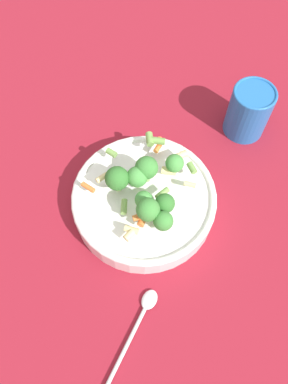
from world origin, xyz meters
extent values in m
plane|color=maroon|center=(0.00, 0.00, 0.00)|extent=(3.00, 3.00, 0.00)
cylinder|color=white|center=(0.00, 0.00, 0.02)|extent=(0.27, 0.27, 0.04)
torus|color=white|center=(0.00, 0.00, 0.04)|extent=(0.27, 0.27, 0.01)
cylinder|color=#8CB766|center=(0.02, 0.07, 0.06)|extent=(0.01, 0.01, 0.02)
sphere|color=#479342|center=(0.02, 0.07, 0.08)|extent=(0.03, 0.03, 0.03)
cylinder|color=#8CB766|center=(0.01, -0.02, 0.06)|extent=(0.01, 0.01, 0.01)
sphere|color=#479342|center=(0.01, -0.02, 0.08)|extent=(0.03, 0.03, 0.03)
cylinder|color=#8CB766|center=(0.07, -0.04, 0.07)|extent=(0.01, 0.01, 0.02)
sphere|color=#3D8438|center=(0.07, -0.04, 0.09)|extent=(0.03, 0.03, 0.03)
cylinder|color=#8CB766|center=(-0.05, -0.02, 0.06)|extent=(0.02, 0.02, 0.02)
sphere|color=#33722D|center=(-0.05, -0.02, 0.09)|extent=(0.04, 0.04, 0.04)
cylinder|color=#8CB766|center=(0.04, -0.04, 0.08)|extent=(0.01, 0.01, 0.01)
sphere|color=#3D8438|center=(0.04, -0.04, 0.10)|extent=(0.04, 0.04, 0.04)
cylinder|color=#8CB766|center=(-0.01, 0.03, 0.06)|extent=(0.01, 0.01, 0.02)
sphere|color=#3D8438|center=(-0.01, 0.03, 0.09)|extent=(0.04, 0.04, 0.04)
cylinder|color=#8CB766|center=(0.05, -0.01, 0.06)|extent=(0.01, 0.01, 0.02)
sphere|color=#33722D|center=(0.05, -0.01, 0.09)|extent=(0.04, 0.04, 0.04)
cylinder|color=#8CB766|center=(-0.02, 0.01, 0.06)|extent=(0.01, 0.01, 0.01)
sphere|color=#479342|center=(-0.02, 0.01, 0.09)|extent=(0.04, 0.04, 0.04)
cylinder|color=beige|center=(0.02, -0.08, 0.07)|extent=(0.03, 0.02, 0.01)
cylinder|color=#729E4C|center=(0.05, 0.08, 0.07)|extent=(0.02, 0.02, 0.01)
cylinder|color=beige|center=(-0.08, -0.02, 0.07)|extent=(0.02, 0.03, 0.01)
cylinder|color=beige|center=(0.06, 0.06, 0.07)|extent=(0.02, 0.01, 0.01)
cylinder|color=orange|center=(-0.09, -0.05, 0.07)|extent=(0.03, 0.01, 0.01)
cylinder|color=beige|center=(0.02, 0.06, 0.06)|extent=(0.03, 0.02, 0.01)
cylinder|color=#729E4C|center=(-0.01, -0.05, 0.06)|extent=(0.02, 0.03, 0.01)
cylinder|color=orange|center=(0.02, -0.05, 0.07)|extent=(0.02, 0.02, 0.01)
cylinder|color=#729E4C|center=(0.04, -0.03, 0.06)|extent=(0.03, 0.02, 0.01)
cylinder|color=#729E4C|center=(-0.03, 0.10, 0.08)|extent=(0.03, 0.02, 0.01)
cylinder|color=orange|center=(-0.03, 0.10, 0.07)|extent=(0.02, 0.02, 0.01)
cylinder|color=#729E4C|center=(0.03, 0.01, 0.07)|extent=(0.02, 0.03, 0.01)
cylinder|color=#729E4C|center=(-0.03, 0.05, 0.06)|extent=(0.02, 0.02, 0.01)
cylinder|color=orange|center=(-0.03, 0.09, 0.07)|extent=(0.01, 0.02, 0.01)
cylinder|color=beige|center=(0.03, -0.09, 0.07)|extent=(0.02, 0.02, 0.01)
cylinder|color=#729E4C|center=(-0.09, 0.03, 0.08)|extent=(0.02, 0.01, 0.01)
cylinder|color=#729E4C|center=(-0.05, 0.09, 0.08)|extent=(0.03, 0.03, 0.01)
cylinder|color=beige|center=(0.02, 0.10, 0.08)|extent=(0.02, 0.03, 0.01)
cylinder|color=orange|center=(0.03, -0.05, 0.07)|extent=(0.02, 0.02, 0.01)
cylinder|color=#2366B2|center=(0.08, 0.28, 0.06)|extent=(0.09, 0.09, 0.11)
torus|color=#2366B2|center=(0.08, 0.28, 0.11)|extent=(0.09, 0.09, 0.01)
cylinder|color=silver|center=(0.12, -0.25, 0.00)|extent=(0.02, 0.16, 0.01)
ellipsoid|color=silver|center=(0.11, -0.15, 0.01)|extent=(0.03, 0.04, 0.01)
camera|label=1|loc=(0.17, -0.27, 0.67)|focal=35.00mm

